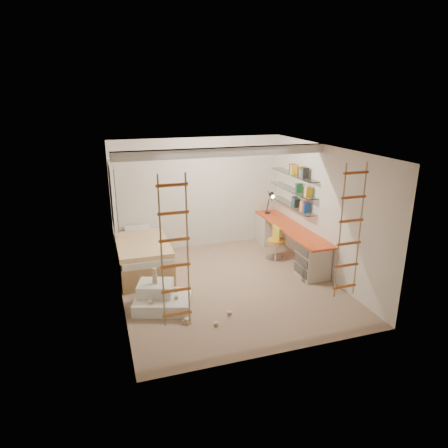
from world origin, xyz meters
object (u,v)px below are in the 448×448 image
object	(u,v)px
bed	(143,255)
swivel_chair	(276,248)
play_platform	(161,298)
desk	(290,241)

from	to	relation	value
bed	swivel_chair	size ratio (longest dim) A/B	2.62
bed	play_platform	bearing A→B (deg)	-86.46
bed	play_platform	distance (m)	1.66
swivel_chair	desk	bearing A→B (deg)	-3.79
desk	bed	world-z (taller)	desk
swivel_chair	bed	bearing A→B (deg)	173.21
swivel_chair	play_platform	xyz separation A→B (m)	(-2.78, -1.31, -0.12)
desk	bed	distance (m)	3.22
desk	play_platform	xyz separation A→B (m)	(-3.09, -1.29, -0.24)
bed	desk	bearing A→B (deg)	-6.49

